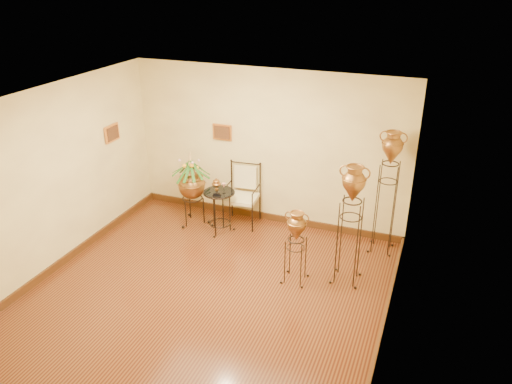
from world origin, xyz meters
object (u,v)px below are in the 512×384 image
(side_table, at_px, (220,211))
(armchair, at_px, (242,196))
(amphora_mid, at_px, (350,224))
(planter_urn, at_px, (192,183))
(amphora_tall, at_px, (387,191))

(side_table, bearing_deg, armchair, 57.77)
(amphora_mid, height_order, side_table, amphora_mid)
(amphora_mid, relative_size, side_table, 1.90)
(planter_urn, bearing_deg, side_table, -12.34)
(amphora_tall, relative_size, side_table, 2.11)
(planter_urn, relative_size, side_table, 1.45)
(planter_urn, height_order, armchair, planter_urn)
(planter_urn, bearing_deg, armchair, 17.76)
(amphora_tall, relative_size, amphora_mid, 1.11)
(armchair, height_order, side_table, armchair)
(amphora_mid, distance_m, armchair, 2.43)
(amphora_mid, bearing_deg, armchair, 153.27)
(planter_urn, xyz_separation_m, armchair, (0.85, 0.27, -0.24))
(armchair, bearing_deg, amphora_mid, -31.83)
(amphora_tall, distance_m, side_table, 2.86)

